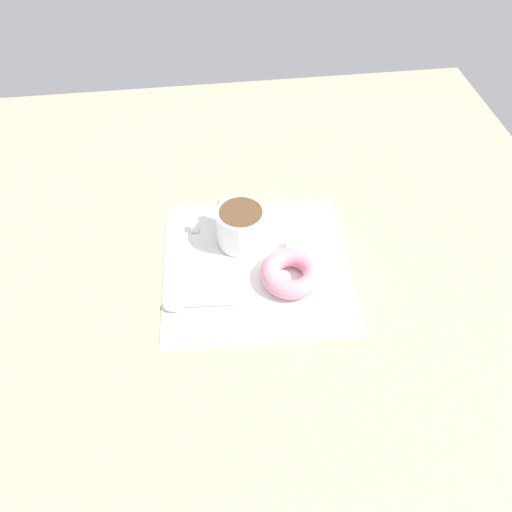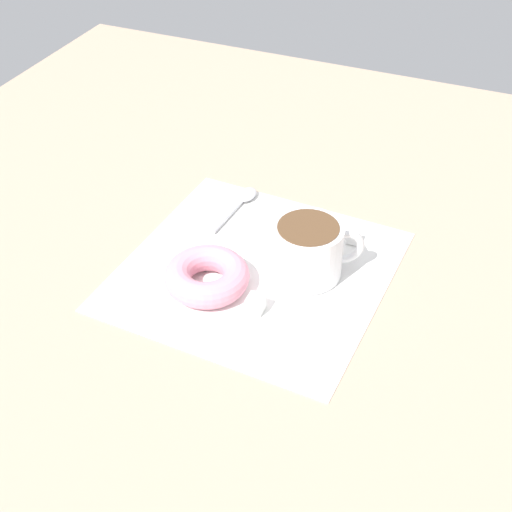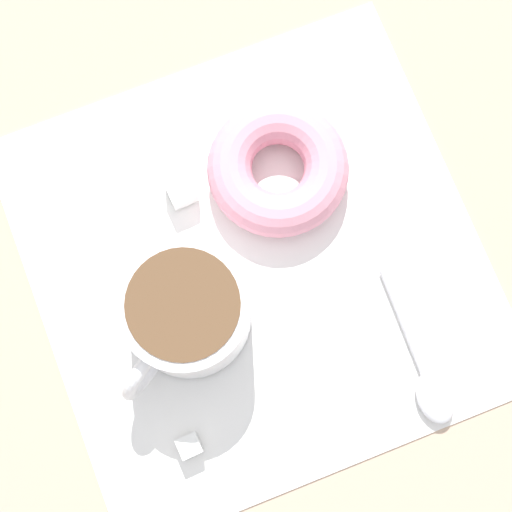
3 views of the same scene
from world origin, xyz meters
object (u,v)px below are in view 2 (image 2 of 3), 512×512
object	(u,v)px
sugar_cube	(353,237)
sugar_cube_extra	(256,304)
coffee_cup	(309,249)
donut	(207,276)
spoon	(242,200)

from	to	relation	value
sugar_cube	sugar_cube_extra	bearing A→B (deg)	68.43
sugar_cube	sugar_cube_extra	size ratio (longest dim) A/B	0.77
coffee_cup	donut	xyz separation A→B (cm)	(9.91, 7.01, -1.95)
sugar_cube	spoon	bearing A→B (deg)	-8.96
sugar_cube_extra	coffee_cup	bearing A→B (deg)	-110.28
spoon	sugar_cube	size ratio (longest dim) A/B	7.80
coffee_cup	spoon	xyz separation A→B (cm)	(13.14, -10.44, -3.12)
spoon	sugar_cube_extra	size ratio (longest dim) A/B	5.98
donut	sugar_cube	bearing A→B (deg)	-131.68
coffee_cup	donut	world-z (taller)	coffee_cup
donut	spoon	bearing A→B (deg)	-79.52
spoon	coffee_cup	bearing A→B (deg)	141.52
spoon	sugar_cube_extra	world-z (taller)	sugar_cube_extra
sugar_cube_extra	donut	bearing A→B (deg)	-12.12
coffee_cup	sugar_cube	bearing A→B (deg)	-112.94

